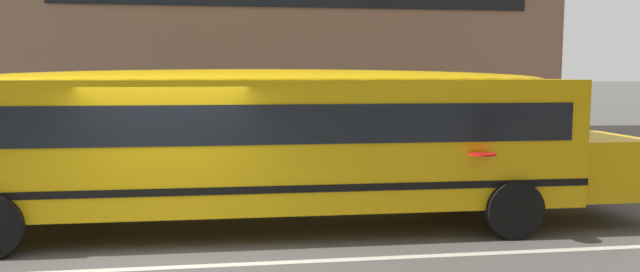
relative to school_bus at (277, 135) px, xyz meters
name	(u,v)px	position (x,y,z in m)	size (l,w,h in m)	color
ground_plane	(161,268)	(-1.77, -1.97, -1.65)	(400.00, 400.00, 0.00)	#54514F
sidewalk_far	(196,178)	(-1.77, 5.26, -1.64)	(120.00, 3.00, 0.01)	gray
lane_centreline	(161,268)	(-1.77, -1.97, -1.64)	(110.00, 0.16, 0.01)	silver
school_bus	(277,135)	(0.00, 0.00, 0.00)	(12.41, 3.00, 2.77)	yellow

